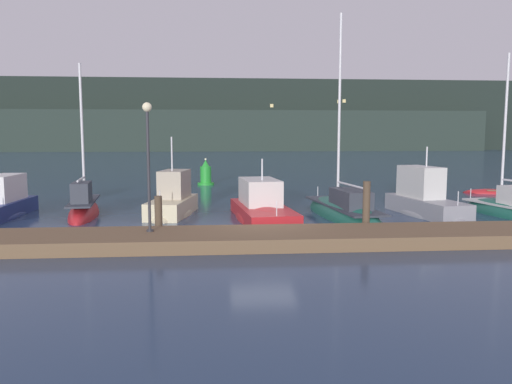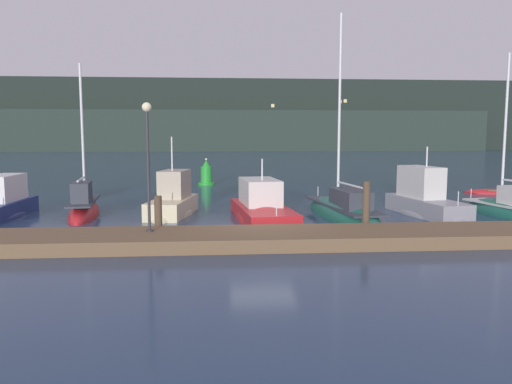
# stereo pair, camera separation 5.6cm
# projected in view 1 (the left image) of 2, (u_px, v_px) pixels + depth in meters

# --- Properties ---
(ground_plane) EXTENTS (400.00, 400.00, 0.00)m
(ground_plane) POSITION_uv_depth(u_px,v_px,m) (263.00, 233.00, 19.11)
(ground_plane) COLOR navy
(dock) EXTENTS (32.16, 2.80, 0.45)m
(dock) POSITION_uv_depth(u_px,v_px,m) (269.00, 238.00, 17.11)
(dock) COLOR brown
(dock) RESTS_ON ground
(mooring_pile_1) EXTENTS (0.28, 0.28, 1.51)m
(mooring_pile_1) POSITION_uv_depth(u_px,v_px,m) (159.00, 216.00, 18.37)
(mooring_pile_1) COLOR #4C3D2D
(mooring_pile_1) RESTS_ON ground
(mooring_pile_2) EXTENTS (0.28, 0.28, 2.00)m
(mooring_pile_2) POSITION_uv_depth(u_px,v_px,m) (366.00, 207.00, 18.97)
(mooring_pile_2) COLOR #4C3D2D
(mooring_pile_2) RESTS_ON ground
(motorboat_berth_1) EXTENTS (1.78, 5.94, 3.62)m
(motorboat_berth_1) POSITION_uv_depth(u_px,v_px,m) (0.00, 210.00, 22.72)
(motorboat_berth_1) COLOR navy
(motorboat_berth_1) RESTS_ON ground
(sailboat_berth_2) EXTENTS (1.98, 5.52, 7.72)m
(sailboat_berth_2) POSITION_uv_depth(u_px,v_px,m) (84.00, 212.00, 23.20)
(sailboat_berth_2) COLOR red
(sailboat_berth_2) RESTS_ON ground
(motorboat_berth_3) EXTENTS (2.48, 4.93, 4.28)m
(motorboat_berth_3) POSITION_uv_depth(u_px,v_px,m) (173.00, 207.00, 23.46)
(motorboat_berth_3) COLOR beige
(motorboat_berth_3) RESTS_ON ground
(motorboat_berth_4) EXTENTS (2.93, 6.77, 3.39)m
(motorboat_berth_4) POSITION_uv_depth(u_px,v_px,m) (262.00, 213.00, 22.30)
(motorboat_berth_4) COLOR red
(motorboat_berth_4) RESTS_ON ground
(sailboat_berth_5) EXTENTS (2.72, 8.08, 10.06)m
(sailboat_berth_5) POSITION_uv_depth(u_px,v_px,m) (343.00, 215.00, 22.81)
(sailboat_berth_5) COLOR #195647
(sailboat_berth_5) RESTS_ON ground
(motorboat_berth_6) EXTENTS (2.54, 5.78, 3.77)m
(motorboat_berth_6) POSITION_uv_depth(u_px,v_px,m) (425.00, 206.00, 23.44)
(motorboat_berth_6) COLOR gray
(motorboat_berth_6) RESTS_ON ground
(sailboat_berth_7) EXTENTS (2.59, 5.86, 8.24)m
(sailboat_berth_7) POSITION_uv_depth(u_px,v_px,m) (508.00, 213.00, 23.24)
(sailboat_berth_7) COLOR #195647
(sailboat_berth_7) RESTS_ON ground
(channel_buoy) EXTENTS (1.24, 1.24, 2.01)m
(channel_buoy) POSITION_uv_depth(u_px,v_px,m) (206.00, 175.00, 37.67)
(channel_buoy) COLOR green
(channel_buoy) RESTS_ON ground
(dock_lamppost) EXTENTS (0.32, 0.32, 4.37)m
(dock_lamppost) POSITION_uv_depth(u_px,v_px,m) (148.00, 147.00, 16.77)
(dock_lamppost) COLOR #2D2D33
(dock_lamppost) RESTS_ON dock
(hillside_backdrop) EXTENTS (240.00, 23.00, 17.48)m
(hillside_backdrop) POSITION_uv_depth(u_px,v_px,m) (216.00, 118.00, 127.39)
(hillside_backdrop) COLOR #1E2823
(hillside_backdrop) RESTS_ON ground
(rowboat_adrift) EXTENTS (3.60, 2.13, 0.56)m
(rowboat_adrift) POSITION_uv_depth(u_px,v_px,m) (491.00, 193.00, 32.19)
(rowboat_adrift) COLOR red
(rowboat_adrift) RESTS_ON ground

